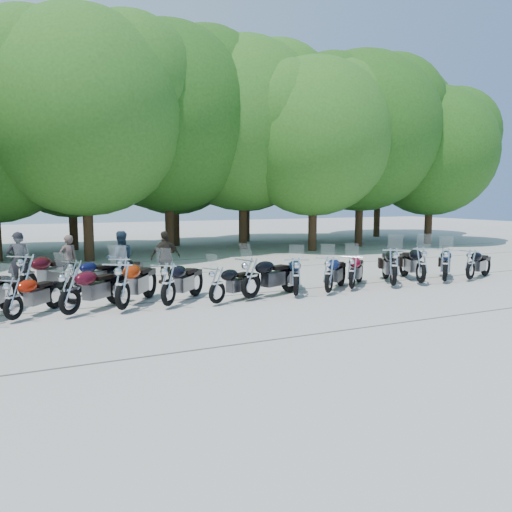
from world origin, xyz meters
name	(u,v)px	position (x,y,z in m)	size (l,w,h in m)	color
ground	(280,303)	(0.00, 0.00, 0.00)	(90.00, 90.00, 0.00)	#A19C92
tree_3	(84,114)	(-3.57, 11.24, 6.32)	(8.70, 8.70, 10.67)	#3A2614
tree_4	(167,119)	(0.54, 13.09, 6.64)	(9.13, 9.13, 11.20)	#3A2614
tree_5	(242,125)	(4.61, 13.20, 6.57)	(9.04, 9.04, 11.10)	#3A2614
tree_6	(314,138)	(7.55, 10.82, 5.81)	(8.00, 8.00, 9.82)	#3A2614
tree_7	(361,132)	(11.20, 11.78, 6.39)	(8.79, 8.79, 10.79)	#3A2614
tree_8	(431,151)	(15.83, 11.20, 5.47)	(7.53, 7.53, 9.25)	#3A2614
tree_11	(70,145)	(-3.76, 16.43, 5.49)	(7.56, 7.56, 9.28)	#3A2614
tree_12	(174,145)	(1.80, 16.47, 5.72)	(7.88, 7.88, 9.67)	#3A2614
tree_13	(246,145)	(6.69, 17.47, 6.04)	(8.31, 8.31, 10.20)	#3A2614
tree_14	(313,149)	(10.68, 16.09, 5.83)	(8.02, 8.02, 9.84)	#3A2614
tree_15	(379,136)	(16.61, 17.02, 7.03)	(9.67, 9.67, 11.86)	#3A2614
motorcycle_1	(13,297)	(-6.38, 0.66, 0.57)	(0.62, 2.03, 1.15)	#981605
motorcycle_2	(69,290)	(-5.19, 0.61, 0.65)	(0.70, 2.31, 1.31)	#3F0814
motorcycle_3	(122,284)	(-3.98, 0.63, 0.71)	(0.76, 2.50, 1.41)	#9D2505
motorcycle_4	(168,283)	(-2.85, 0.60, 0.66)	(0.71, 2.32, 1.31)	black
motorcycle_5	(217,284)	(-1.62, 0.39, 0.57)	(0.62, 2.03, 1.15)	black
motorcycle_6	(251,277)	(-0.59, 0.58, 0.66)	(0.71, 2.35, 1.33)	black
motorcycle_7	(296,275)	(0.74, 0.44, 0.63)	(0.68, 2.25, 1.27)	black
motorcycle_8	(329,273)	(1.79, 0.38, 0.63)	(0.68, 2.23, 1.26)	#0D163A
motorcycle_9	(352,271)	(2.79, 0.64, 0.61)	(0.66, 2.16, 1.22)	maroon
motorcycle_10	(394,265)	(4.22, 0.49, 0.70)	(0.76, 2.49, 1.41)	black
motorcycle_11	(421,264)	(5.33, 0.50, 0.70)	(0.75, 2.47, 1.40)	black
motorcycle_12	(445,264)	(6.29, 0.43, 0.65)	(0.70, 2.31, 1.30)	black
motorcycle_13	(471,263)	(7.38, 0.39, 0.60)	(0.65, 2.13, 1.20)	black
motorcycle_14	(27,274)	(-6.08, 3.22, 0.72)	(0.77, 2.54, 1.43)	#34070D
motorcycle_15	(76,276)	(-4.83, 3.16, 0.59)	(0.64, 2.10, 1.19)	black
motorcycle_16	(122,273)	(-3.54, 3.18, 0.60)	(0.64, 2.11, 1.19)	black
rider_0	(19,261)	(-6.29, 4.81, 0.89)	(0.65, 0.43, 1.78)	black
rider_1	(121,259)	(-3.40, 4.20, 0.88)	(0.86, 0.67, 1.76)	#223547
rider_2	(166,257)	(-1.96, 4.26, 0.86)	(1.00, 0.42, 1.71)	black
rider_3	(68,260)	(-4.85, 5.41, 0.80)	(0.58, 0.38, 1.60)	brown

